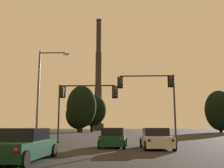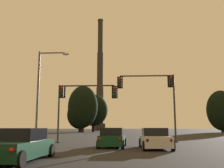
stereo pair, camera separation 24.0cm
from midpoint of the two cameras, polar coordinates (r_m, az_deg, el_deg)
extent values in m
cube|color=#0F3823|center=(12.43, -19.54, -13.20)|extent=(1.84, 4.62, 0.70)
cube|color=black|center=(12.61, -18.98, -10.32)|extent=(1.64, 2.22, 0.55)
cylinder|color=black|center=(14.53, -19.92, -13.38)|extent=(0.23, 0.64, 0.64)
cylinder|color=black|center=(13.94, -13.06, -13.88)|extent=(0.23, 0.64, 0.64)
cylinder|color=black|center=(10.36, -19.14, -15.23)|extent=(0.23, 0.64, 0.64)
sphere|color=red|center=(10.00, -20.83, -13.29)|extent=(0.17, 0.17, 0.17)
cube|color=#0F3823|center=(20.06, 0.00, -12.10)|extent=(1.88, 4.07, 0.72)
cube|color=black|center=(19.64, -0.10, -10.30)|extent=(1.64, 1.96, 0.55)
cylinder|color=black|center=(21.77, -1.86, -12.48)|extent=(0.24, 0.61, 0.60)
cylinder|color=black|center=(21.63, 2.66, -12.49)|extent=(0.24, 0.61, 0.60)
cylinder|color=black|center=(18.55, -3.11, -13.00)|extent=(0.24, 0.61, 0.60)
cylinder|color=black|center=(18.39, 2.22, -13.04)|extent=(0.24, 0.61, 0.60)
sphere|color=red|center=(18.12, -2.77, -11.87)|extent=(0.17, 0.17, 0.17)
sphere|color=red|center=(17.99, 1.62, -11.90)|extent=(0.17, 0.17, 0.17)
cube|color=silver|center=(18.88, 9.21, -12.14)|extent=(1.87, 4.63, 0.70)
cube|color=black|center=(19.09, 9.07, -10.24)|extent=(1.65, 2.22, 0.55)
cylinder|color=black|center=(20.70, 6.07, -12.53)|extent=(0.23, 0.64, 0.64)
cylinder|color=black|center=(20.90, 11.00, -12.39)|extent=(0.23, 0.64, 0.64)
cylinder|color=black|center=(16.92, 7.02, -13.22)|extent=(0.23, 0.64, 0.64)
cylinder|color=black|center=(17.16, 13.04, -13.00)|extent=(0.23, 0.64, 0.64)
sphere|color=#500705|center=(16.49, 7.69, -12.05)|extent=(0.17, 0.17, 0.17)
sphere|color=#500705|center=(16.70, 12.72, -11.88)|extent=(0.17, 0.17, 0.17)
cylinder|color=#2D2D30|center=(27.08, 13.24, -5.08)|extent=(0.18, 0.18, 6.80)
cylinder|color=black|center=(27.05, 13.51, -12.17)|extent=(0.40, 0.40, 0.10)
cube|color=#282828|center=(27.36, 12.43, 0.61)|extent=(0.34, 0.34, 1.04)
cube|color=black|center=(27.54, 12.36, 0.55)|extent=(0.58, 0.03, 1.25)
sphere|color=red|center=(27.23, 12.47, 1.35)|extent=(0.22, 0.22, 0.22)
sphere|color=#352604|center=(27.18, 12.49, 0.68)|extent=(0.22, 0.22, 0.22)
sphere|color=black|center=(27.12, 12.52, 0.01)|extent=(0.22, 0.22, 0.22)
cylinder|color=#2D2D30|center=(27.16, 7.29, 1.76)|extent=(5.47, 0.14, 0.14)
sphere|color=#2D2D30|center=(27.51, 12.98, 1.79)|extent=(0.18, 0.18, 0.18)
cube|color=#282828|center=(26.96, 1.52, 0.39)|extent=(0.34, 0.34, 1.04)
cube|color=black|center=(27.14, 1.53, 0.32)|extent=(0.58, 0.03, 1.25)
sphere|color=red|center=(26.83, 1.51, 1.14)|extent=(0.22, 0.22, 0.22)
sphere|color=#352604|center=(26.77, 1.51, 0.46)|extent=(0.22, 0.22, 0.22)
sphere|color=black|center=(26.72, 1.52, -0.22)|extent=(0.22, 0.22, 0.22)
cylinder|color=#2D2D30|center=(26.35, -11.75, -6.27)|extent=(0.18, 0.18, 5.65)
cylinder|color=black|center=(26.35, -11.96, -12.30)|extent=(0.40, 0.40, 0.10)
cube|color=#282828|center=(26.48, -10.99, -1.62)|extent=(0.34, 0.34, 1.04)
cube|color=black|center=(26.65, -10.90, -1.67)|extent=(0.58, 0.03, 1.25)
sphere|color=red|center=(26.34, -11.06, -0.87)|extent=(0.22, 0.22, 0.22)
sphere|color=#352604|center=(26.29, -11.09, -1.56)|extent=(0.22, 0.22, 0.22)
sphere|color=black|center=(26.25, -11.11, -2.26)|extent=(0.22, 0.22, 0.22)
cylinder|color=#2D2D30|center=(26.09, -5.69, -0.37)|extent=(5.50, 0.14, 0.14)
sphere|color=#2D2D30|center=(26.63, -11.56, -0.41)|extent=(0.18, 0.18, 0.18)
cube|color=#282828|center=(25.73, 0.36, -1.73)|extent=(0.34, 0.34, 1.04)
cube|color=black|center=(25.91, 0.37, -1.78)|extent=(0.58, 0.03, 1.25)
sphere|color=red|center=(25.59, 0.34, -0.96)|extent=(0.22, 0.22, 0.22)
sphere|color=#352604|center=(25.55, 0.34, -1.67)|extent=(0.22, 0.22, 0.22)
sphere|color=black|center=(25.50, 0.34, -2.39)|extent=(0.22, 0.22, 0.22)
cylinder|color=#56565B|center=(24.95, -16.08, -2.60)|extent=(0.20, 0.20, 8.53)
cylinder|color=#56565B|center=(25.38, -12.96, 6.65)|extent=(2.50, 0.12, 0.12)
sphere|color=#56565B|center=(25.74, -15.66, 6.53)|extent=(0.20, 0.20, 0.20)
ellipsoid|color=silver|center=(25.04, -10.20, 6.49)|extent=(0.64, 0.36, 0.26)
cylinder|color=#2B2722|center=(120.61, -3.13, -9.36)|extent=(5.29, 5.29, 3.20)
cylinder|color=#332D28|center=(121.03, -3.09, -4.65)|extent=(3.31, 3.31, 16.69)
cylinder|color=#332D28|center=(123.54, -3.02, 3.09)|extent=(2.85, 2.85, 16.69)
cylinder|color=#332D28|center=(128.20, -2.95, 10.39)|extent=(2.38, 2.38, 16.69)
cylinder|color=#38322C|center=(131.13, -2.92, 13.68)|extent=(2.67, 2.67, 0.70)
cylinder|color=black|center=(86.61, 22.54, -9.02)|extent=(0.88, 0.88, 2.03)
ellipsoid|color=black|center=(86.76, 22.31, -5.33)|extent=(8.81, 7.93, 12.20)
cylinder|color=black|center=(81.20, -7.43, -9.67)|extent=(0.79, 0.79, 2.05)
ellipsoid|color=black|center=(81.29, -7.36, -6.64)|extent=(7.89, 7.10, 8.69)
cylinder|color=black|center=(75.87, -6.83, -9.40)|extent=(0.86, 0.86, 2.84)
ellipsoid|color=black|center=(76.10, -6.75, -4.90)|extent=(8.58, 7.72, 12.12)
cylinder|color=black|center=(86.66, -4.51, -9.31)|extent=(0.94, 0.94, 3.22)
ellipsoid|color=black|center=(86.85, -4.47, -5.67)|extent=(9.43, 8.49, 10.40)
camera|label=1|loc=(0.12, -90.23, 0.04)|focal=42.00mm
camera|label=2|loc=(0.12, 89.77, -0.04)|focal=42.00mm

